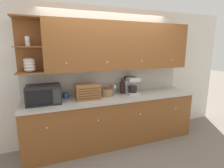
{
  "coord_description": "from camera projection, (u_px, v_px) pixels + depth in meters",
  "views": [
    {
      "loc": [
        -1.17,
        -3.29,
        1.83
      ],
      "look_at": [
        0.0,
        -0.22,
        1.16
      ],
      "focal_mm": 28.0,
      "sensor_mm": 36.0,
      "label": 1
    }
  ],
  "objects": [
    {
      "name": "ground_plane",
      "position": [
        108.0,
        134.0,
        3.78
      ],
      "size": [
        24.0,
        24.0,
        0.0
      ],
      "primitive_type": "plane",
      "color": "slate"
    },
    {
      "name": "microwave",
      "position": [
        44.0,
        94.0,
        2.9
      ],
      "size": [
        0.54,
        0.43,
        0.3
      ],
      "color": "black",
      "rests_on": "counter_unit"
    },
    {
      "name": "fruit_basket",
      "position": [
        107.0,
        92.0,
        3.38
      ],
      "size": [
        0.27,
        0.27,
        0.19
      ],
      "color": "#937047",
      "rests_on": "counter_unit"
    },
    {
      "name": "bread_box",
      "position": [
        88.0,
        92.0,
        3.12
      ],
      "size": [
        0.42,
        0.26,
        0.27
      ],
      "color": "#996033",
      "rests_on": "counter_unit"
    },
    {
      "name": "upper_cabinets",
      "position": [
        119.0,
        46.0,
        3.31
      ],
      "size": [
        3.24,
        0.37,
        0.87
      ],
      "color": "brown",
      "rests_on": "backsplash_panel"
    },
    {
      "name": "coffee_maker",
      "position": [
        132.0,
        85.0,
        3.54
      ],
      "size": [
        0.23,
        0.26,
        0.33
      ],
      "color": "#B7B7BC",
      "rests_on": "counter_unit"
    },
    {
      "name": "wine_bottle",
      "position": [
        122.0,
        86.0,
        3.54
      ],
      "size": [
        0.08,
        0.08,
        0.31
      ],
      "color": "black",
      "rests_on": "counter_unit"
    },
    {
      "name": "backsplash_panel",
      "position": [
        108.0,
        81.0,
        3.54
      ],
      "size": [
        3.24,
        0.01,
        0.5
      ],
      "color": "#B7B2A8",
      "rests_on": "counter_unit"
    },
    {
      "name": "counter_unit",
      "position": [
        114.0,
        119.0,
        3.4
      ],
      "size": [
        3.26,
        0.66,
        0.93
      ],
      "color": "brown",
      "rests_on": "ground_plane"
    },
    {
      "name": "mug",
      "position": [
        66.0,
        95.0,
        3.19
      ],
      "size": [
        0.1,
        0.09,
        0.1
      ],
      "color": "#38669E",
      "rests_on": "counter_unit"
    },
    {
      "name": "wine_glass",
      "position": [
        115.0,
        87.0,
        3.51
      ],
      "size": [
        0.08,
        0.08,
        0.19
      ],
      "color": "silver",
      "rests_on": "counter_unit"
    },
    {
      "name": "wall_back",
      "position": [
        108.0,
        75.0,
        3.55
      ],
      "size": [
        5.64,
        0.06,
        2.6
      ],
      "color": "silver",
      "rests_on": "ground_plane"
    }
  ]
}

